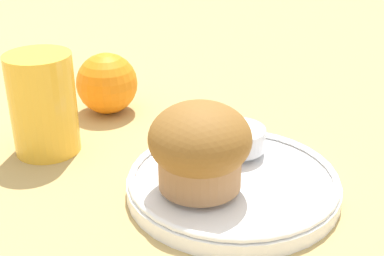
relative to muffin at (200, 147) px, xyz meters
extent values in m
plane|color=tan|center=(0.02, -0.01, -0.06)|extent=(3.00, 3.00, 0.00)
cylinder|color=white|center=(0.04, -0.01, -0.05)|extent=(0.19, 0.19, 0.01)
torus|color=white|center=(0.04, -0.01, -0.04)|extent=(0.19, 0.19, 0.01)
cylinder|color=#9E7047|center=(0.00, 0.00, -0.02)|extent=(0.07, 0.07, 0.04)
ellipsoid|color=brown|center=(0.00, 0.00, 0.01)|extent=(0.09, 0.09, 0.06)
cylinder|color=silver|center=(0.08, 0.02, -0.03)|extent=(0.05, 0.05, 0.02)
cylinder|color=white|center=(0.08, 0.02, -0.02)|extent=(0.05, 0.05, 0.00)
sphere|color=#4C194C|center=(0.02, 0.02, -0.03)|extent=(0.02, 0.02, 0.02)
sphere|color=#4C194C|center=(0.04, 0.02, -0.03)|extent=(0.02, 0.02, 0.02)
cube|color=#B7B7BC|center=(0.04, 0.03, -0.04)|extent=(0.14, 0.09, 0.00)
sphere|color=orange|center=(0.07, 0.22, -0.02)|extent=(0.07, 0.07, 0.07)
cylinder|color=gold|center=(-0.04, 0.18, 0.00)|extent=(0.07, 0.07, 0.11)
camera|label=1|loc=(-0.29, -0.28, 0.21)|focal=50.00mm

